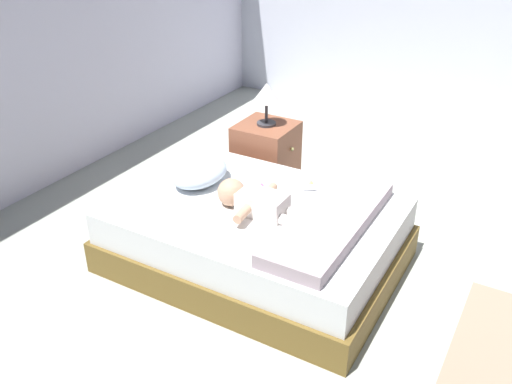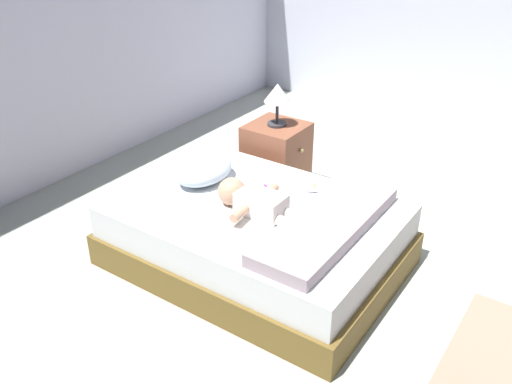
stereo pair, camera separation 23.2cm
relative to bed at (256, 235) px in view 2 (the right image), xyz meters
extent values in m
plane|color=#A8AEA1|center=(0.20, -0.93, -0.21)|extent=(8.00, 8.00, 0.00)
cube|color=silver|center=(0.20, 2.07, 1.18)|extent=(8.00, 0.12, 2.78)
cube|color=brown|center=(0.00, 0.00, -0.10)|extent=(1.24, 1.74, 0.21)
cube|color=silver|center=(0.00, 0.00, 0.11)|extent=(1.19, 1.67, 0.21)
ellipsoid|color=silver|center=(0.09, 0.48, 0.29)|extent=(0.45, 0.32, 0.16)
cube|color=white|center=(-0.06, -0.08, 0.28)|extent=(0.18, 0.29, 0.13)
sphere|color=tan|center=(-0.06, 0.14, 0.30)|extent=(0.17, 0.17, 0.17)
cylinder|color=tan|center=(-0.21, -0.03, 0.28)|extent=(0.15, 0.07, 0.06)
cylinder|color=tan|center=(0.10, -0.03, 0.28)|extent=(0.15, 0.07, 0.06)
cylinder|color=white|center=(-0.10, -0.30, 0.25)|extent=(0.06, 0.17, 0.06)
cylinder|color=white|center=(-0.01, -0.30, 0.25)|extent=(0.06, 0.17, 0.06)
cube|color=#B72BA9|center=(0.22, 0.06, 0.22)|extent=(0.07, 0.11, 0.01)
cube|color=white|center=(0.25, 0.11, 0.23)|extent=(0.02, 0.03, 0.01)
cube|color=brown|center=(0.92, 0.44, 0.07)|extent=(0.42, 0.42, 0.55)
sphere|color=tan|center=(0.92, 0.22, 0.19)|extent=(0.03, 0.03, 0.03)
cylinder|color=#333338|center=(0.92, 0.44, 0.36)|extent=(0.15, 0.15, 0.02)
cylinder|color=#333338|center=(0.92, 0.44, 0.45)|extent=(0.02, 0.02, 0.17)
cone|color=silver|center=(0.92, 0.44, 0.61)|extent=(0.20, 0.20, 0.14)
cube|color=#AA979F|center=(0.00, -0.49, 0.25)|extent=(1.12, 0.38, 0.08)
cylinder|color=white|center=(0.36, -0.20, 0.24)|extent=(0.09, 0.11, 0.05)
cone|color=#E0B272|center=(0.36, -0.20, 0.27)|extent=(0.03, 0.03, 0.02)
camera|label=1|loc=(-2.53, -1.46, 1.90)|focal=38.52mm
camera|label=2|loc=(-2.40, -1.66, 1.90)|focal=38.52mm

